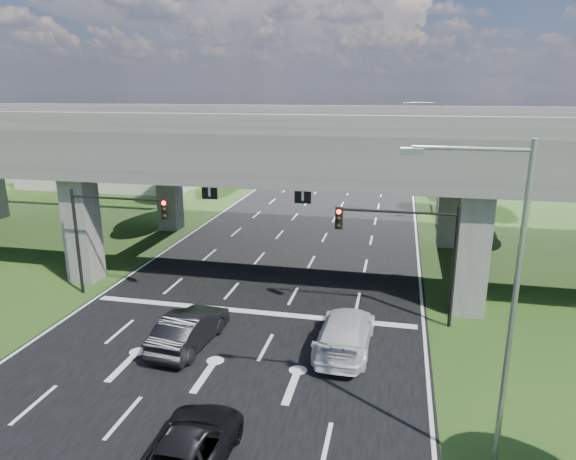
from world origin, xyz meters
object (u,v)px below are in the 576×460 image
at_px(signal_right, 408,242).
at_px(car_dark, 190,329).
at_px(signal_left, 110,224).
at_px(streetlight_far, 436,156).
at_px(car_trailing, 189,449).
at_px(car_white, 345,332).
at_px(streetlight_beyond, 428,138).
at_px(streetlight_near, 500,291).
at_px(car_silver, 184,331).

height_order(signal_right, car_dark, signal_right).
height_order(signal_left, streetlight_far, streetlight_far).
height_order(streetlight_far, car_trailing, streetlight_far).
distance_m(signal_right, car_white, 5.38).
height_order(streetlight_beyond, car_white, streetlight_beyond).
xyz_separation_m(signal_left, streetlight_beyond, (17.92, 36.06, 1.66)).
height_order(streetlight_near, car_silver, streetlight_near).
distance_m(car_silver, car_trailing, 7.99).
bearing_deg(car_white, streetlight_far, -100.01).
bearing_deg(car_trailing, streetlight_far, -104.35).
bearing_deg(signal_right, streetlight_beyond, 86.39).
bearing_deg(car_dark, streetlight_near, 159.92).
bearing_deg(signal_right, car_white, -127.08).
relative_size(signal_left, car_dark, 1.20).
bearing_deg(car_silver, signal_right, -162.85).
distance_m(streetlight_beyond, car_silver, 42.61).
bearing_deg(signal_right, car_trailing, -118.27).
relative_size(signal_right, car_white, 1.06).
distance_m(signal_right, car_dark, 10.92).
distance_m(signal_left, car_white, 13.93).
bearing_deg(signal_right, car_dark, -154.32).
xyz_separation_m(signal_right, streetlight_far, (2.27, 20.06, 1.66)).
bearing_deg(car_dark, streetlight_far, -110.43).
distance_m(signal_right, car_trailing, 13.83).
bearing_deg(streetlight_far, signal_left, -131.78).
bearing_deg(streetlight_beyond, car_dark, -106.02).
height_order(signal_left, car_dark, signal_left).
bearing_deg(car_silver, signal_left, -45.00).
relative_size(signal_left, streetlight_near, 0.60).
xyz_separation_m(signal_right, car_trailing, (-6.34, -11.79, -3.46)).
xyz_separation_m(signal_left, car_dark, (6.27, -4.51, -3.34)).
relative_size(streetlight_near, car_silver, 2.45).
distance_m(streetlight_far, car_white, 24.43).
bearing_deg(car_white, streetlight_near, 127.86).
height_order(streetlight_beyond, car_dark, streetlight_beyond).
distance_m(streetlight_near, car_silver, 14.07).
xyz_separation_m(signal_left, streetlight_near, (17.92, -9.94, 1.66)).
xyz_separation_m(streetlight_far, car_dark, (-11.65, -24.56, -5.00)).
relative_size(streetlight_far, streetlight_beyond, 1.00).
bearing_deg(streetlight_far, car_silver, -115.90).
xyz_separation_m(streetlight_near, car_silver, (-11.94, 5.42, -5.12)).
distance_m(car_silver, car_dark, 0.31).
relative_size(signal_left, streetlight_beyond, 0.60).
relative_size(streetlight_far, car_silver, 2.45).
bearing_deg(signal_right, streetlight_far, 83.53).
xyz_separation_m(streetlight_far, car_silver, (-11.94, -24.58, -5.12)).
relative_size(car_silver, car_white, 0.73).
relative_size(streetlight_near, car_trailing, 2.01).
xyz_separation_m(streetlight_near, streetlight_beyond, (0.00, 46.00, 0.00)).
height_order(streetlight_far, car_dark, streetlight_far).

